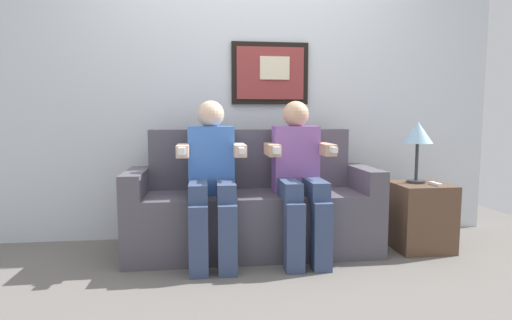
% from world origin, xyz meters
% --- Properties ---
extents(ground_plane, '(5.47, 5.47, 0.00)m').
position_xyz_m(ground_plane, '(0.00, 0.00, 0.00)').
color(ground_plane, '#66605B').
extents(back_wall_assembly, '(4.21, 0.10, 2.60)m').
position_xyz_m(back_wall_assembly, '(0.01, 0.76, 1.30)').
color(back_wall_assembly, silver).
rests_on(back_wall_assembly, ground_plane).
extents(couch, '(1.81, 0.58, 0.90)m').
position_xyz_m(couch, '(0.00, 0.33, 0.31)').
color(couch, '#514C56').
rests_on(couch, ground_plane).
extents(person_on_left, '(0.46, 0.56, 1.11)m').
position_xyz_m(person_on_left, '(-0.30, 0.16, 0.61)').
color(person_on_left, '#3F72CC').
rests_on(person_on_left, ground_plane).
extents(person_on_right, '(0.46, 0.56, 1.11)m').
position_xyz_m(person_on_right, '(0.30, 0.16, 0.61)').
color(person_on_right, '#8C59A5').
rests_on(person_on_right, ground_plane).
extents(side_table_right, '(0.40, 0.40, 0.50)m').
position_xyz_m(side_table_right, '(1.25, 0.22, 0.25)').
color(side_table_right, brown).
rests_on(side_table_right, ground_plane).
extents(table_lamp, '(0.22, 0.22, 0.46)m').
position_xyz_m(table_lamp, '(1.23, 0.26, 0.86)').
color(table_lamp, '#333338').
rests_on(table_lamp, side_table_right).
extents(spare_remote_on_table, '(0.04, 0.13, 0.02)m').
position_xyz_m(spare_remote_on_table, '(1.32, 0.13, 0.51)').
color(spare_remote_on_table, white).
rests_on(spare_remote_on_table, side_table_right).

